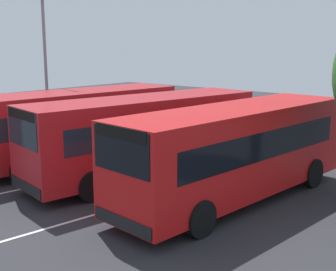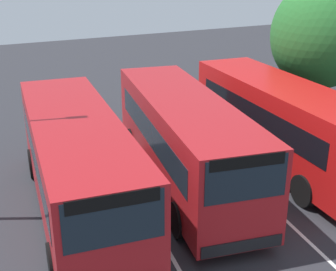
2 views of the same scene
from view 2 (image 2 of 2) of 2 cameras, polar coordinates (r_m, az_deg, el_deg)
The scene contains 7 objects.
ground_plane at distance 16.65m, azimuth 3.26°, elevation -6.76°, with size 66.50×66.50×0.00m, color #2B2B30.
bus_far_left at distance 14.74m, azimuth -11.07°, elevation -3.25°, with size 10.30×3.64×3.24m.
bus_center_left at distance 16.37m, azimuth 2.01°, elevation -0.32°, with size 10.36×4.25×3.24m.
bus_center_right at distance 18.62m, azimuth 13.87°, elevation 1.76°, with size 10.26×3.40×3.24m.
depot_tree at distance 23.00m, azimuth 18.11°, elevation 11.59°, with size 4.77×4.29×6.88m.
lane_stripe_outer_left at distance 15.86m, azimuth -3.25°, elevation -8.27°, with size 13.28×0.12×0.01m, color silver.
lane_stripe_inner_left at distance 17.64m, azimuth 9.07°, elevation -5.30°, with size 13.28×0.12×0.01m, color silver.
Camera 2 is at (12.76, -7.33, 7.80)m, focal length 49.57 mm.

